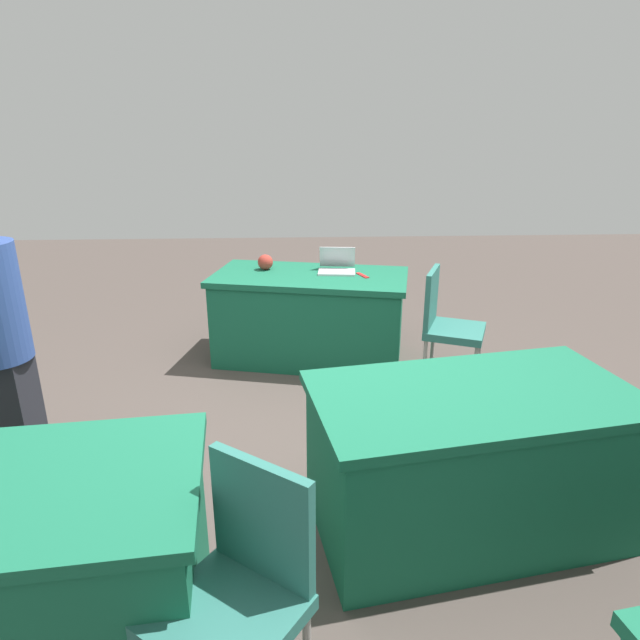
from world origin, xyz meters
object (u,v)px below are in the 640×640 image
(table_back_left, at_px, (469,460))
(chair_near_front, at_px, (239,585))
(chair_tucked_left, at_px, (446,321))
(scissors_red, at_px, (363,275))
(laptop_silver, at_px, (337,267))
(yarn_ball, at_px, (265,262))
(table_foreground, at_px, (310,316))

(table_back_left, distance_m, chair_near_front, 1.40)
(table_back_left, relative_size, chair_tucked_left, 1.79)
(scissors_red, bearing_deg, chair_near_front, -34.98)
(table_back_left, relative_size, laptop_silver, 4.91)
(yarn_ball, bearing_deg, laptop_silver, 170.22)
(table_foreground, bearing_deg, chair_tucked_left, 150.48)
(chair_near_front, bearing_deg, table_foreground, -59.85)
(table_foreground, height_order, yarn_ball, yarn_ball)
(table_back_left, xyz_separation_m, chair_tucked_left, (-0.32, -1.65, 0.15))
(table_back_left, bearing_deg, table_foreground, -72.10)
(table_foreground, distance_m, chair_near_front, 3.17)
(chair_tucked_left, xyz_separation_m, yarn_ball, (1.44, -0.78, 0.31))
(chair_tucked_left, height_order, laptop_silver, laptop_silver)
(table_back_left, bearing_deg, scissors_red, -82.69)
(chair_near_front, relative_size, yarn_ball, 7.03)
(table_foreground, xyz_separation_m, chair_tucked_left, (-1.05, 0.59, 0.15))
(table_back_left, bearing_deg, chair_tucked_left, -101.06)
(yarn_ball, bearing_deg, chair_near_front, 90.82)
(yarn_ball, bearing_deg, table_back_left, 114.64)
(table_back_left, distance_m, scissors_red, 2.23)
(chair_near_front, relative_size, laptop_silver, 2.75)
(chair_near_front, xyz_separation_m, laptop_silver, (-0.58, -3.22, 0.27))
(table_back_left, xyz_separation_m, yarn_ball, (1.12, -2.44, 0.45))
(chair_near_front, distance_m, yarn_ball, 3.34)
(table_foreground, height_order, chair_near_front, chair_near_front)
(chair_tucked_left, bearing_deg, chair_near_front, -5.52)
(table_back_left, bearing_deg, laptop_silver, -78.17)
(table_back_left, height_order, scissors_red, scissors_red)
(laptop_silver, bearing_deg, table_foreground, 23.93)
(table_foreground, relative_size, laptop_silver, 5.23)
(chair_tucked_left, distance_m, laptop_silver, 1.09)
(table_foreground, bearing_deg, laptop_silver, -162.16)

